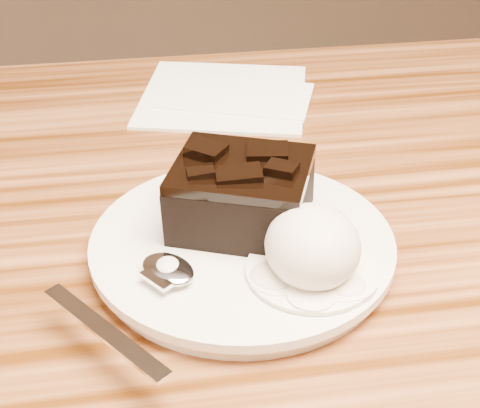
{
  "coord_description": "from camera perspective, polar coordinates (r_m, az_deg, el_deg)",
  "views": [
    {
      "loc": [
        -0.13,
        -0.41,
        1.06
      ],
      "look_at": [
        -0.07,
        0.01,
        0.79
      ],
      "focal_mm": 53.79,
      "sensor_mm": 36.0,
      "label": 1
    }
  ],
  "objects": [
    {
      "name": "plate",
      "position": [
        0.51,
        0.18,
        -3.52
      ],
      "size": [
        0.22,
        0.22,
        0.02
      ],
      "primitive_type": "cylinder",
      "color": "white",
      "rests_on": "dining_table"
    },
    {
      "name": "brownie",
      "position": [
        0.51,
        0.13,
        0.47
      ],
      "size": [
        0.12,
        0.11,
        0.04
      ],
      "primitive_type": "cube",
      "rotation": [
        0.0,
        0.0,
        -0.38
      ],
      "color": "black",
      "rests_on": "plate"
    },
    {
      "name": "ice_cream_scoop",
      "position": [
        0.47,
        5.79,
        -3.36
      ],
      "size": [
        0.06,
        0.07,
        0.05
      ],
      "primitive_type": "ellipsoid",
      "color": "silver",
      "rests_on": "plate"
    },
    {
      "name": "melt_puddle",
      "position": [
        0.48,
        5.65,
        -5.35
      ],
      "size": [
        0.09,
        0.09,
        0.0
      ],
      "primitive_type": "cylinder",
      "color": "white",
      "rests_on": "plate"
    },
    {
      "name": "spoon",
      "position": [
        0.47,
        -5.73,
        -5.33
      ],
      "size": [
        0.12,
        0.15,
        0.01
      ],
      "primitive_type": null,
      "rotation": [
        0.0,
        0.0,
        0.65
      ],
      "color": "silver",
      "rests_on": "plate"
    },
    {
      "name": "napkin",
      "position": [
        0.76,
        -1.31,
        8.7
      ],
      "size": [
        0.2,
        0.2,
        0.01
      ],
      "primitive_type": "cube",
      "rotation": [
        0.0,
        0.0,
        -0.25
      ],
      "color": "white",
      "rests_on": "dining_table"
    },
    {
      "name": "crumb_a",
      "position": [
        0.48,
        5.89,
        -5.24
      ],
      "size": [
        0.01,
        0.01,
        0.0
      ],
      "primitive_type": "cube",
      "rotation": [
        0.0,
        0.0,
        0.47
      ],
      "color": "black",
      "rests_on": "plate"
    },
    {
      "name": "crumb_b",
      "position": [
        0.53,
        5.19,
        -1.32
      ],
      "size": [
        0.01,
        0.01,
        0.0
      ],
      "primitive_type": "cube",
      "rotation": [
        0.0,
        0.0,
        1.21
      ],
      "color": "black",
      "rests_on": "plate"
    },
    {
      "name": "crumb_c",
      "position": [
        0.49,
        8.42,
        -4.68
      ],
      "size": [
        0.01,
        0.01,
        0.0
      ],
      "primitive_type": "cube",
      "rotation": [
        0.0,
        0.0,
        1.28
      ],
      "color": "black",
      "rests_on": "plate"
    },
    {
      "name": "crumb_d",
      "position": [
        0.49,
        3.69,
        -4.4
      ],
      "size": [
        0.01,
        0.01,
        0.0
      ],
      "primitive_type": "cube",
      "rotation": [
        0.0,
        0.0,
        1.38
      ],
      "color": "black",
      "rests_on": "plate"
    }
  ]
}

